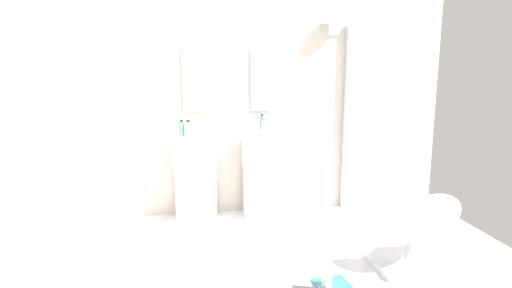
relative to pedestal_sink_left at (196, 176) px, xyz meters
name	(u,v)px	position (x,y,z in m)	size (l,w,h in m)	color
ground_plane	(247,284)	(0.36, -1.33, -0.51)	(4.80, 3.60, 0.04)	silver
rear_partition	(227,94)	(0.36, 0.32, 0.81)	(4.80, 0.10, 2.60)	beige
pedestal_sink_left	(196,176)	(0.00, 0.00, 0.00)	(0.46, 0.46, 1.02)	white
pedestal_sink_right	(264,173)	(0.71, 0.00, 0.00)	(0.46, 0.46, 1.02)	white
vanity_mirror_left	(193,81)	(0.00, 0.25, 0.95)	(0.22, 0.03, 0.65)	#8C9EA8
vanity_mirror_right	(261,80)	(0.71, 0.25, 0.95)	(0.22, 0.03, 0.65)	#8C9EA8
shower_column	(350,113)	(1.70, 0.20, 0.59)	(0.49, 0.24, 2.05)	#B7BABF
lounge_chair	(409,225)	(1.67, -1.27, -0.14)	(1.10, 1.10, 0.65)	#B7BABF
towel_rack	(63,197)	(-0.99, -1.01, 0.14)	(0.37, 0.22, 0.95)	#B7BABF
area_rug	(332,286)	(0.96, -1.49, -0.48)	(0.99, 0.80, 0.01)	#B2B2B7
magazine_teal	(332,284)	(0.96, -1.49, -0.47)	(0.25, 0.19, 0.02)	teal
coffee_mug	(327,284)	(0.91, -1.54, -0.43)	(0.07, 0.07, 0.10)	white
soap_bottle_green	(182,128)	(-0.12, -0.07, 0.50)	(0.05, 0.05, 0.16)	#59996B
soap_bottle_blue	(262,123)	(0.71, 0.14, 0.51)	(0.05, 0.05, 0.17)	#4C72B7
soap_bottle_white	(188,129)	(-0.06, -0.11, 0.50)	(0.06, 0.06, 0.16)	white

